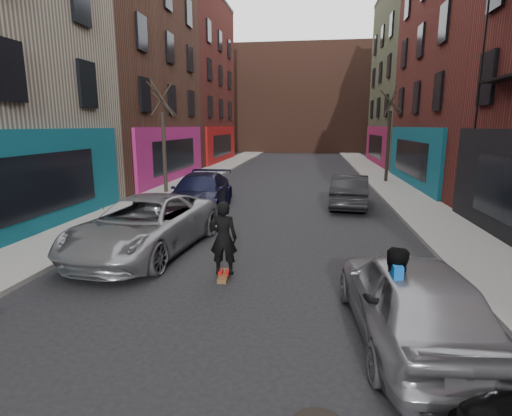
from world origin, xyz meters
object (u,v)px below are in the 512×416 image
(parked_left_end, at_px, (200,193))
(parked_right_end, at_px, (349,191))
(skateboard, at_px, (224,276))
(parked_right_far, at_px, (411,298))
(tree_right_far, at_px, (389,127))
(tree_left_far, at_px, (163,130))
(parked_left_far, at_px, (145,225))
(pedestrian, at_px, (391,303))
(skateboarder, at_px, (223,238))

(parked_left_end, xyz_separation_m, parked_right_end, (6.40, 1.77, -0.06))
(skateboard, bearing_deg, parked_right_end, 64.26)
(parked_left_end, bearing_deg, parked_right_far, -59.54)
(tree_right_far, height_order, skateboard, tree_right_far)
(tree_left_far, relative_size, parked_right_end, 1.47)
(parked_left_far, distance_m, skateboard, 3.24)
(pedestrian, bearing_deg, tree_right_far, -101.03)
(tree_right_far, relative_size, parked_left_end, 1.25)
(tree_right_far, xyz_separation_m, parked_right_end, (-3.00, -8.14, -2.80))
(parked_left_end, height_order, skateboarder, skateboarder)
(parked_left_far, height_order, pedestrian, pedestrian)
(parked_left_end, relative_size, parked_right_far, 1.19)
(skateboarder, bearing_deg, parked_right_end, -115.74)
(parked_right_end, height_order, pedestrian, pedestrian)
(parked_left_far, relative_size, parked_left_end, 1.06)
(skateboard, bearing_deg, skateboarder, 0.00)
(tree_right_far, bearing_deg, parked_right_far, -98.67)
(tree_right_far, bearing_deg, skateboard, -111.23)
(parked_left_end, bearing_deg, parked_left_far, -92.75)
(tree_right_far, relative_size, skateboard, 8.50)
(tree_left_far, relative_size, parked_right_far, 1.42)
(tree_left_far, height_order, parked_left_far, tree_left_far)
(skateboarder, relative_size, pedestrian, 0.98)
(skateboard, distance_m, pedestrian, 4.49)
(parked_left_end, bearing_deg, tree_right_far, 43.76)
(parked_left_end, relative_size, skateboard, 6.79)
(tree_left_far, bearing_deg, skateboard, -63.37)
(pedestrian, bearing_deg, tree_left_far, -59.16)
(tree_right_far, xyz_separation_m, skateboarder, (-6.73, -17.31, -2.54))
(pedestrian, bearing_deg, skateboarder, -42.77)
(tree_left_far, bearing_deg, skateboarder, -63.37)
(parked_left_far, distance_m, pedestrian, 7.53)
(parked_right_end, bearing_deg, skateboard, 73.83)
(parked_left_end, distance_m, pedestrian, 11.92)
(parked_right_far, relative_size, parked_right_end, 1.03)
(parked_left_end, distance_m, parked_right_end, 6.64)
(tree_right_far, height_order, parked_left_end, tree_right_far)
(skateboard, relative_size, skateboarder, 0.45)
(parked_right_end, height_order, skateboard, parked_right_end)
(parked_left_end, bearing_deg, parked_right_end, 12.74)
(parked_right_far, height_order, skateboarder, skateboarder)
(parked_left_end, relative_size, parked_right_end, 1.23)
(tree_right_far, xyz_separation_m, parked_left_end, (-9.40, -9.91, -2.74))
(parked_left_far, bearing_deg, parked_left_end, 96.12)
(parked_right_end, bearing_deg, skateboarder, 73.83)
(parked_right_far, bearing_deg, pedestrian, 47.71)
(tree_right_far, distance_m, parked_left_far, 18.46)
(parked_right_end, bearing_deg, parked_left_end, 21.42)
(parked_right_end, relative_size, pedestrian, 2.43)
(tree_right_far, relative_size, pedestrian, 3.74)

